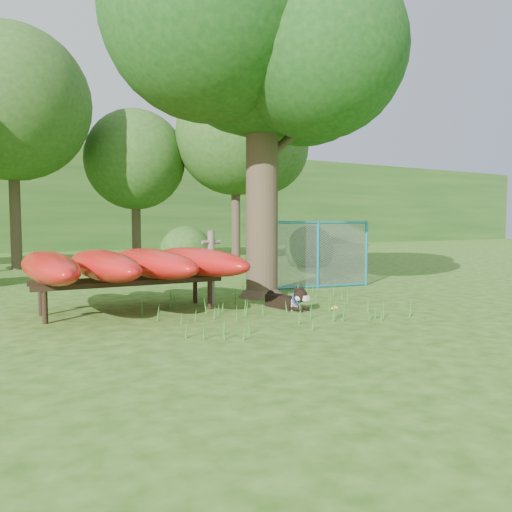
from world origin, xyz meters
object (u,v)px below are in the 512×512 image
kayak_rack (128,264)px  fence_section (318,255)px  oak_tree (259,26)px  husky_dog (289,300)px

kayak_rack → fence_section: bearing=12.9°
oak_tree → kayak_rack: 5.76m
oak_tree → fence_section: 5.35m
oak_tree → fence_section: size_ratio=3.07×
kayak_rack → fence_section: fence_section is taller
husky_dog → kayak_rack: bearing=145.4°
kayak_rack → husky_dog: size_ratio=3.26×
husky_dog → oak_tree: bearing=68.5°
husky_dog → fence_section: fence_section is taller
oak_tree → husky_dog: bearing=-100.7°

